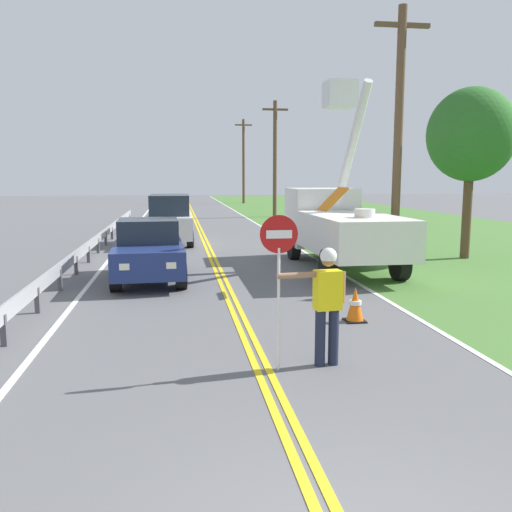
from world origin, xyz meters
TOP-DOWN VIEW (x-y plane):
  - grass_verge_right at (11.60, 20.00)m, footprint 16.00×110.00m
  - centerline_yellow_left at (-0.09, 20.00)m, footprint 0.11×110.00m
  - centerline_yellow_right at (0.09, 20.00)m, footprint 0.11×110.00m
  - edge_line_right at (3.60, 20.00)m, footprint 0.12×110.00m
  - edge_line_left at (-3.60, 20.00)m, footprint 0.12×110.00m
  - flagger_worker at (1.00, 4.43)m, footprint 1.08×0.29m
  - stop_sign_paddle at (0.23, 4.34)m, footprint 0.56×0.04m
  - utility_bucket_truck at (3.85, 13.30)m, footprint 2.67×6.83m
  - oncoming_sedan_nearest at (-2.02, 11.77)m, footprint 2.04×4.17m
  - oncoming_suv_second at (-1.52, 20.13)m, footprint 1.94×4.62m
  - utility_pole_near at (5.88, 13.59)m, footprint 1.80×0.28m
  - utility_pole_mid at (5.74, 34.87)m, footprint 1.80×0.28m
  - utility_pole_far at (5.93, 54.49)m, footprint 1.80×0.28m
  - traffic_cone_lead at (2.26, 6.81)m, footprint 0.40×0.40m
  - traffic_cone_mid at (2.33, 8.84)m, footprint 0.40×0.40m
  - guardrail_left_shoulder at (-4.20, 16.43)m, footprint 0.10×32.00m
  - roadside_tree_verge at (8.86, 14.38)m, footprint 3.00×3.00m

SIDE VIEW (x-z plane):
  - grass_verge_right at x=11.60m, z-range 0.00..0.01m
  - centerline_yellow_left at x=-0.09m, z-range 0.00..0.01m
  - centerline_yellow_right at x=0.09m, z-range 0.00..0.01m
  - edge_line_right at x=3.60m, z-range 0.00..0.01m
  - edge_line_left at x=-3.60m, z-range 0.00..0.01m
  - traffic_cone_lead at x=2.26m, z-range -0.01..0.69m
  - traffic_cone_mid at x=2.33m, z-range -0.01..0.69m
  - guardrail_left_shoulder at x=-4.20m, z-range 0.16..0.87m
  - oncoming_sedan_nearest at x=-2.02m, z-range -0.02..1.68m
  - flagger_worker at x=1.00m, z-range 0.13..1.96m
  - oncoming_suv_second at x=-1.52m, z-range 0.01..2.11m
  - utility_bucket_truck at x=3.85m, z-range -1.47..4.32m
  - stop_sign_paddle at x=0.23m, z-range 0.54..2.87m
  - utility_pole_mid at x=5.74m, z-range 0.18..8.27m
  - utility_pole_near at x=5.88m, z-range 0.18..8.35m
  - roadside_tree_verge at x=8.86m, z-range 1.32..7.22m
  - utility_pole_far at x=5.93m, z-range 0.18..8.99m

